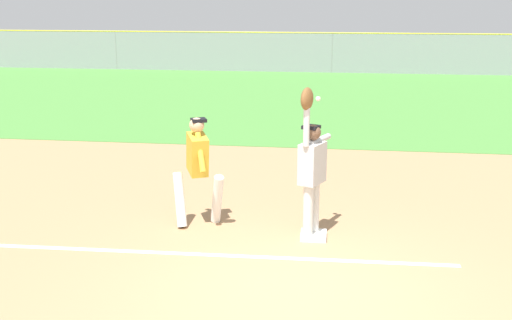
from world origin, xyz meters
TOP-DOWN VIEW (x-y plane):
  - ground_plane at (0.00, 0.00)m, footprint 73.77×73.77m
  - outfield_grass at (0.00, 15.05)m, footprint 41.62×15.17m
  - chalk_foul_line at (-3.87, 0.91)m, footprint 12.00×0.40m
  - first_base at (0.13, 1.81)m, footprint 0.38×0.38m
  - fielder at (0.08, 1.81)m, footprint 0.46×0.86m
  - runner at (-1.68, 2.12)m, footprint 0.89×0.80m
  - baseball at (0.14, 2.10)m, footprint 0.07×0.07m
  - outfield_fence at (-0.00, 22.64)m, footprint 41.70×0.08m
  - parked_car_white at (-4.18, 26.69)m, footprint 4.47×2.26m
  - parked_car_tan at (0.54, 27.25)m, footprint 4.50×2.31m
  - parked_car_red at (4.86, 27.11)m, footprint 4.56×2.45m

SIDE VIEW (x-z plane):
  - ground_plane at x=0.00m, z-range 0.00..0.00m
  - chalk_foul_line at x=-3.87m, z-range 0.00..0.01m
  - outfield_grass at x=0.00m, z-range 0.00..0.01m
  - first_base at x=0.13m, z-range 0.00..0.08m
  - parked_car_white at x=-4.18m, z-range 0.05..1.30m
  - parked_car_tan at x=0.54m, z-range 0.05..1.30m
  - parked_car_red at x=4.86m, z-range 0.05..1.30m
  - outfield_fence at x=0.00m, z-range 0.00..1.86m
  - runner at x=-1.68m, z-range 0.14..1.86m
  - fielder at x=0.08m, z-range -0.02..2.26m
  - baseball at x=0.14m, z-range 2.01..2.09m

